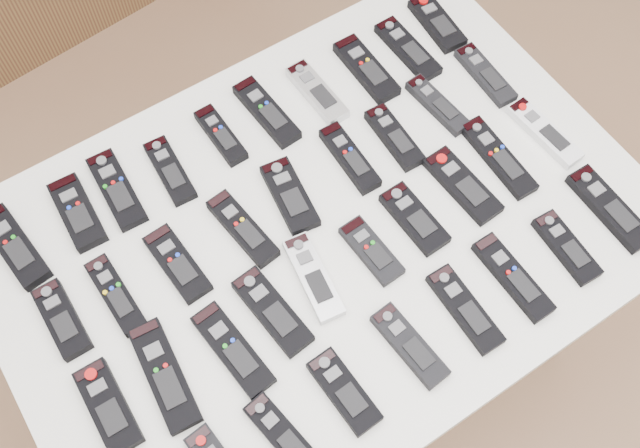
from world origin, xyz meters
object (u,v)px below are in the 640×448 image
remote_3 (170,171)px  remote_26 (463,185)px  remote_18 (485,75)px  remote_34 (465,309)px  remote_36 (566,247)px  remote_13 (243,229)px  remote_33 (409,345)px  table (320,241)px  remote_37 (609,208)px  remote_19 (108,407)px  remote_20 (165,375)px  remote_32 (344,391)px  remote_11 (116,295)px  remote_22 (272,311)px  remote_8 (408,49)px  remote_21 (233,349)px  remote_24 (371,251)px  remote_15 (350,158)px  remote_0 (15,247)px  remote_2 (117,190)px  remote_5 (267,112)px  remote_9 (437,23)px  remote_12 (177,264)px  remote_17 (437,105)px  remote_7 (366,69)px  remote_25 (414,219)px  remote_14 (290,196)px  remote_1 (77,213)px  remote_28 (544,132)px  remote_16 (394,137)px  remote_4 (221,135)px  remote_31 (285,438)px  remote_10 (62,319)px  remote_27 (498,157)px

remote_3 → remote_26: remote_26 is taller
remote_18 → remote_34: size_ratio=0.96×
remote_36 → remote_13: bearing=146.3°
remote_26 → remote_33: size_ratio=1.08×
table → remote_37: bearing=-29.5°
remote_19 → remote_20: (0.11, -0.00, -0.00)m
remote_3 → remote_32: (0.04, -0.56, 0.00)m
remote_11 → remote_22: 0.29m
table → remote_8: size_ratio=6.89×
remote_19 → remote_34: bearing=-16.2°
remote_21 → remote_24: 0.32m
remote_15 → remote_33: 0.40m
remote_0 → remote_22: size_ratio=1.05×
remote_22 → remote_32: bearing=-87.5°
remote_2 → remote_5: bearing=2.1°
remote_2 → remote_22: remote_22 is taller
remote_9 → remote_34: 0.68m
remote_12 → remote_33: 0.46m
table → remote_3: size_ratio=7.90×
remote_3 → remote_36: bearing=-42.3°
remote_17 → remote_33: (-0.36, -0.39, 0.00)m
remote_32 → remote_7: bearing=49.3°
remote_8 → remote_25: 0.42m
remote_20 → remote_24: (0.44, -0.00, -0.00)m
remote_7 → remote_18: remote_7 is taller
remote_19 → remote_14: bearing=21.8°
remote_0 → remote_18: 1.03m
remote_13 → remote_36: 0.62m
remote_3 → remote_1: bearing=179.7°
remote_7 → remote_17: (0.07, -0.16, -0.00)m
remote_3 → remote_37: remote_37 is taller
remote_17 → remote_36: size_ratio=1.05×
remote_18 → remote_28: remote_28 is taller
remote_16 → remote_4: bearing=148.4°
table → remote_16: bearing=19.8°
remote_7 → remote_11: size_ratio=1.09×
remote_14 → remote_31: size_ratio=0.97×
remote_31 → remote_34: 0.40m
remote_9 → remote_17: (-0.14, -0.18, 0.00)m
remote_3 → remote_10: size_ratio=1.04×
remote_5 → remote_11: 0.49m
remote_1 → remote_11: remote_1 is taller
remote_16 → remote_25: size_ratio=1.03×
remote_36 → remote_28: bearing=61.0°
remote_11 → remote_22: size_ratio=0.93×
table → remote_4: size_ratio=8.39×
remote_9 → remote_13: 0.66m
remote_13 → remote_27: size_ratio=0.87×
remote_9 → remote_18: remote_9 is taller
remote_31 → remote_33: (0.27, 0.01, 0.00)m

